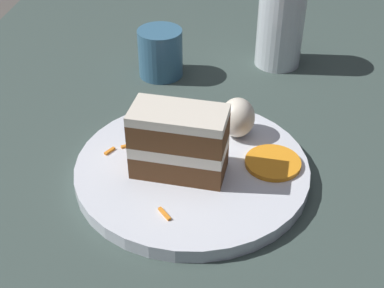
{
  "coord_description": "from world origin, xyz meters",
  "views": [
    {
      "loc": [
        -0.55,
        -0.08,
        0.46
      ],
      "look_at": [
        -0.04,
        -0.02,
        0.08
      ],
      "focal_mm": 50.0,
      "sensor_mm": 36.0,
      "label": 1
    }
  ],
  "objects_px": {
    "plate": "(192,169)",
    "cream_dollop": "(237,117)",
    "coffee_mug": "(160,51)",
    "cake_slice": "(179,142)",
    "orange_garnish": "(273,163)",
    "drinking_glass": "(280,32)"
  },
  "relations": [
    {
      "from": "cake_slice",
      "to": "cream_dollop",
      "type": "xyz_separation_m",
      "value": [
        0.08,
        -0.06,
        -0.02
      ]
    },
    {
      "from": "cake_slice",
      "to": "drinking_glass",
      "type": "relative_size",
      "value": 0.86
    },
    {
      "from": "drinking_glass",
      "to": "coffee_mug",
      "type": "xyz_separation_m",
      "value": [
        -0.06,
        0.19,
        -0.02
      ]
    },
    {
      "from": "orange_garnish",
      "to": "drinking_glass",
      "type": "relative_size",
      "value": 0.51
    },
    {
      "from": "plate",
      "to": "cream_dollop",
      "type": "relative_size",
      "value": 5.52
    },
    {
      "from": "cake_slice",
      "to": "cream_dollop",
      "type": "height_order",
      "value": "cake_slice"
    },
    {
      "from": "orange_garnish",
      "to": "coffee_mug",
      "type": "distance_m",
      "value": 0.3
    },
    {
      "from": "cream_dollop",
      "to": "cake_slice",
      "type": "bearing_deg",
      "value": 142.85
    },
    {
      "from": "drinking_glass",
      "to": "cake_slice",
      "type": "bearing_deg",
      "value": 159.77
    },
    {
      "from": "cream_dollop",
      "to": "drinking_glass",
      "type": "height_order",
      "value": "drinking_glass"
    },
    {
      "from": "orange_garnish",
      "to": "coffee_mug",
      "type": "bearing_deg",
      "value": 36.89
    },
    {
      "from": "cream_dollop",
      "to": "drinking_glass",
      "type": "relative_size",
      "value": 0.39
    },
    {
      "from": "cream_dollop",
      "to": "drinking_glass",
      "type": "xyz_separation_m",
      "value": [
        0.24,
        -0.06,
        0.01
      ]
    },
    {
      "from": "plate",
      "to": "cream_dollop",
      "type": "height_order",
      "value": "cream_dollop"
    },
    {
      "from": "cake_slice",
      "to": "coffee_mug",
      "type": "relative_size",
      "value": 1.49
    },
    {
      "from": "cream_dollop",
      "to": "coffee_mug",
      "type": "relative_size",
      "value": 0.68
    },
    {
      "from": "cream_dollop",
      "to": "coffee_mug",
      "type": "xyz_separation_m",
      "value": [
        0.18,
        0.13,
        -0.0
      ]
    },
    {
      "from": "drinking_glass",
      "to": "coffee_mug",
      "type": "bearing_deg",
      "value": 108.19
    },
    {
      "from": "orange_garnish",
      "to": "cream_dollop",
      "type": "bearing_deg",
      "value": 38.57
    },
    {
      "from": "cream_dollop",
      "to": "coffee_mug",
      "type": "bearing_deg",
      "value": 36.31
    },
    {
      "from": "plate",
      "to": "coffee_mug",
      "type": "relative_size",
      "value": 3.73
    },
    {
      "from": "cake_slice",
      "to": "coffee_mug",
      "type": "xyz_separation_m",
      "value": [
        0.26,
        0.07,
        -0.02
      ]
    }
  ]
}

